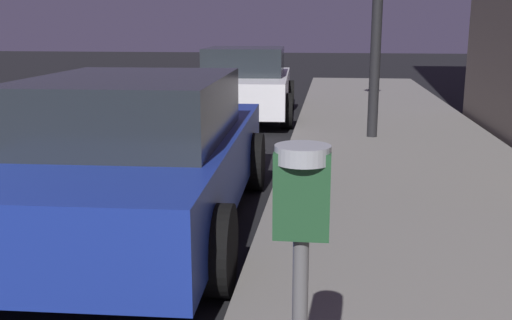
# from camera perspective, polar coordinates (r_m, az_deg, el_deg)

# --- Properties ---
(parking_meter) EXTENTS (0.19, 0.19, 1.33)m
(parking_meter) POSITION_cam_1_polar(r_m,az_deg,el_deg) (2.06, 4.37, -7.35)
(parking_meter) COLOR #59595B
(parking_meter) RESTS_ON sidewalk
(car_blue) EXTENTS (2.22, 4.53, 1.43)m
(car_blue) POSITION_cam_1_polar(r_m,az_deg,el_deg) (5.55, -11.29, 0.57)
(car_blue) COLOR navy
(car_blue) RESTS_ON ground
(car_white) EXTENTS (2.15, 4.27, 1.43)m
(car_white) POSITION_cam_1_polar(r_m,az_deg,el_deg) (12.24, -1.05, 7.36)
(car_white) COLOR silver
(car_white) RESTS_ON ground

